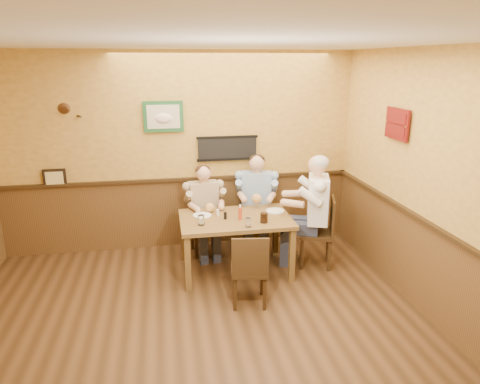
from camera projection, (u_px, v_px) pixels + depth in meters
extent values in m
plane|color=#362210|center=(197.00, 348.00, 4.12)|extent=(5.00, 5.00, 0.00)
cube|color=silver|center=(187.00, 40.00, 3.29)|extent=(5.00, 5.00, 0.02)
cube|color=gold|center=(180.00, 153.00, 6.06)|extent=(5.00, 0.02, 2.80)
cube|color=gold|center=(452.00, 196.00, 4.13)|extent=(0.02, 5.00, 2.80)
cube|color=brown|center=(182.00, 213.00, 6.30)|extent=(5.00, 0.02, 1.00)
cube|color=brown|center=(437.00, 279.00, 4.39)|extent=(0.02, 5.00, 1.00)
cube|color=black|center=(227.00, 148.00, 6.12)|extent=(0.88, 0.03, 0.34)
cube|color=#1D5529|center=(163.00, 117.00, 5.83)|extent=(0.54, 0.03, 0.42)
cube|color=black|center=(55.00, 178.00, 5.81)|extent=(0.30, 0.03, 0.26)
cube|color=maroon|center=(397.00, 124.00, 4.95)|extent=(0.03, 0.48, 0.36)
cube|color=brown|center=(235.00, 219.00, 5.42)|extent=(1.40, 0.90, 0.05)
cube|color=brown|center=(188.00, 264.00, 5.06)|extent=(0.07, 0.07, 0.70)
cube|color=brown|center=(292.00, 255.00, 5.27)|extent=(0.07, 0.07, 0.70)
cube|color=brown|center=(184.00, 238.00, 5.79)|extent=(0.07, 0.07, 0.70)
cube|color=brown|center=(276.00, 232.00, 6.01)|extent=(0.07, 0.07, 0.70)
cylinder|color=white|center=(201.00, 220.00, 5.15)|extent=(0.11, 0.11, 0.12)
cylinder|color=white|center=(248.00, 222.00, 5.10)|extent=(0.08, 0.08, 0.11)
cylinder|color=black|center=(264.00, 218.00, 5.23)|extent=(0.12, 0.12, 0.12)
cylinder|color=#B73413|center=(240.00, 213.00, 5.32)|extent=(0.05, 0.05, 0.18)
cylinder|color=silver|center=(218.00, 213.00, 5.46)|extent=(0.04, 0.04, 0.09)
cylinder|color=black|center=(225.00, 216.00, 5.34)|extent=(0.04, 0.04, 0.09)
cylinder|color=white|center=(202.00, 215.00, 5.47)|extent=(0.29, 0.29, 0.02)
cylinder|color=silver|center=(275.00, 211.00, 5.63)|extent=(0.25, 0.25, 0.02)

